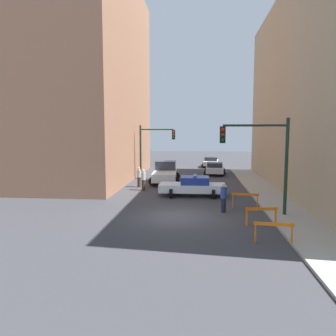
{
  "coord_description": "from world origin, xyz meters",
  "views": [
    {
      "loc": [
        1.25,
        -17.28,
        4.59
      ],
      "look_at": [
        -0.98,
        6.03,
        1.98
      ],
      "focal_mm": 35.0,
      "sensor_mm": 36.0,
      "label": 1
    }
  ],
  "objects_px": {
    "traffic_light_near": "(264,152)",
    "parked_car_near": "(215,168)",
    "pedestrian_corner": "(139,177)",
    "traffic_light_far": "(152,144)",
    "pedestrian_crossing": "(143,179)",
    "barrier_front": "(274,229)",
    "barrier_back": "(245,198)",
    "pedestrian_sidewalk": "(224,197)",
    "barrier_mid": "(261,213)",
    "white_truck": "(165,173)",
    "police_car": "(193,186)",
    "parked_car_mid": "(211,162)"
  },
  "relations": [
    {
      "from": "traffic_light_near",
      "to": "parked_car_near",
      "type": "distance_m",
      "value": 17.65
    },
    {
      "from": "parked_car_near",
      "to": "pedestrian_corner",
      "type": "distance_m",
      "value": 10.93
    },
    {
      "from": "traffic_light_far",
      "to": "pedestrian_crossing",
      "type": "distance_m",
      "value": 6.63
    },
    {
      "from": "barrier_front",
      "to": "barrier_back",
      "type": "height_order",
      "value": "same"
    },
    {
      "from": "barrier_back",
      "to": "pedestrian_sidewalk",
      "type": "bearing_deg",
      "value": -139.01
    },
    {
      "from": "traffic_light_near",
      "to": "parked_car_near",
      "type": "xyz_separation_m",
      "value": [
        -1.79,
        17.33,
        -2.86
      ]
    },
    {
      "from": "traffic_light_near",
      "to": "pedestrian_corner",
      "type": "distance_m",
      "value": 12.38
    },
    {
      "from": "pedestrian_crossing",
      "to": "barrier_back",
      "type": "relative_size",
      "value": 1.04
    },
    {
      "from": "traffic_light_near",
      "to": "barrier_mid",
      "type": "relative_size",
      "value": 3.27
    },
    {
      "from": "barrier_front",
      "to": "barrier_mid",
      "type": "height_order",
      "value": "same"
    },
    {
      "from": "traffic_light_far",
      "to": "white_truck",
      "type": "height_order",
      "value": "traffic_light_far"
    },
    {
      "from": "pedestrian_sidewalk",
      "to": "barrier_back",
      "type": "height_order",
      "value": "pedestrian_sidewalk"
    },
    {
      "from": "barrier_front",
      "to": "barrier_mid",
      "type": "distance_m",
      "value": 2.67
    },
    {
      "from": "police_car",
      "to": "barrier_back",
      "type": "xyz_separation_m",
      "value": [
        3.21,
        -3.4,
        -0.11
      ]
    },
    {
      "from": "white_truck",
      "to": "barrier_front",
      "type": "height_order",
      "value": "white_truck"
    },
    {
      "from": "barrier_back",
      "to": "white_truck",
      "type": "bearing_deg",
      "value": 121.79
    },
    {
      "from": "police_car",
      "to": "white_truck",
      "type": "distance_m",
      "value": 6.54
    },
    {
      "from": "traffic_light_far",
      "to": "pedestrian_sidewalk",
      "type": "relative_size",
      "value": 3.13
    },
    {
      "from": "parked_car_near",
      "to": "barrier_front",
      "type": "relative_size",
      "value": 2.75
    },
    {
      "from": "police_car",
      "to": "white_truck",
      "type": "relative_size",
      "value": 0.86
    },
    {
      "from": "white_truck",
      "to": "parked_car_near",
      "type": "xyz_separation_m",
      "value": [
        4.73,
        6.1,
        -0.23
      ]
    },
    {
      "from": "parked_car_near",
      "to": "pedestrian_corner",
      "type": "relative_size",
      "value": 2.65
    },
    {
      "from": "police_car",
      "to": "parked_car_mid",
      "type": "relative_size",
      "value": 1.07
    },
    {
      "from": "pedestrian_sidewalk",
      "to": "police_car",
      "type": "bearing_deg",
      "value": 127.21
    },
    {
      "from": "parked_car_mid",
      "to": "pedestrian_corner",
      "type": "distance_m",
      "value": 17.57
    },
    {
      "from": "barrier_mid",
      "to": "parked_car_near",
      "type": "bearing_deg",
      "value": 94.11
    },
    {
      "from": "barrier_front",
      "to": "barrier_back",
      "type": "distance_m",
      "value": 6.39
    },
    {
      "from": "police_car",
      "to": "parked_car_mid",
      "type": "height_order",
      "value": "police_car"
    },
    {
      "from": "police_car",
      "to": "parked_car_near",
      "type": "xyz_separation_m",
      "value": [
        2.11,
        12.09,
        -0.05
      ]
    },
    {
      "from": "white_truck",
      "to": "barrier_back",
      "type": "height_order",
      "value": "white_truck"
    },
    {
      "from": "parked_car_near",
      "to": "pedestrian_sidewalk",
      "type": "distance_m",
      "value": 16.69
    },
    {
      "from": "traffic_light_near",
      "to": "pedestrian_corner",
      "type": "bearing_deg",
      "value": 134.28
    },
    {
      "from": "parked_car_near",
      "to": "parked_car_mid",
      "type": "bearing_deg",
      "value": 94.18
    },
    {
      "from": "white_truck",
      "to": "barrier_front",
      "type": "xyz_separation_m",
      "value": [
        6.1,
        -15.78,
        -0.29
      ]
    },
    {
      "from": "police_car",
      "to": "pedestrian_corner",
      "type": "xyz_separation_m",
      "value": [
        -4.54,
        3.42,
        0.14
      ]
    },
    {
      "from": "parked_car_mid",
      "to": "traffic_light_near",
      "type": "bearing_deg",
      "value": -80.88
    },
    {
      "from": "parked_car_near",
      "to": "barrier_back",
      "type": "distance_m",
      "value": 15.54
    },
    {
      "from": "traffic_light_far",
      "to": "white_truck",
      "type": "relative_size",
      "value": 0.95
    },
    {
      "from": "pedestrian_sidewalk",
      "to": "pedestrian_crossing",
      "type": "bearing_deg",
      "value": 146.83
    },
    {
      "from": "police_car",
      "to": "pedestrian_crossing",
      "type": "height_order",
      "value": "pedestrian_crossing"
    },
    {
      "from": "traffic_light_near",
      "to": "parked_car_mid",
      "type": "bearing_deg",
      "value": 94.44
    },
    {
      "from": "pedestrian_crossing",
      "to": "barrier_mid",
      "type": "height_order",
      "value": "pedestrian_crossing"
    },
    {
      "from": "white_truck",
      "to": "parked_car_near",
      "type": "bearing_deg",
      "value": 49.26
    },
    {
      "from": "barrier_mid",
      "to": "barrier_back",
      "type": "height_order",
      "value": "same"
    },
    {
      "from": "traffic_light_near",
      "to": "parked_car_mid",
      "type": "relative_size",
      "value": 1.17
    },
    {
      "from": "parked_car_mid",
      "to": "pedestrian_corner",
      "type": "height_order",
      "value": "pedestrian_corner"
    },
    {
      "from": "traffic_light_near",
      "to": "barrier_front",
      "type": "bearing_deg",
      "value": -95.23
    },
    {
      "from": "parked_car_near",
      "to": "traffic_light_far",
      "type": "bearing_deg",
      "value": -144.0
    },
    {
      "from": "white_truck",
      "to": "barrier_front",
      "type": "bearing_deg",
      "value": -71.84
    },
    {
      "from": "white_truck",
      "to": "parked_car_mid",
      "type": "xyz_separation_m",
      "value": [
        4.58,
        13.75,
        -0.23
      ]
    }
  ]
}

